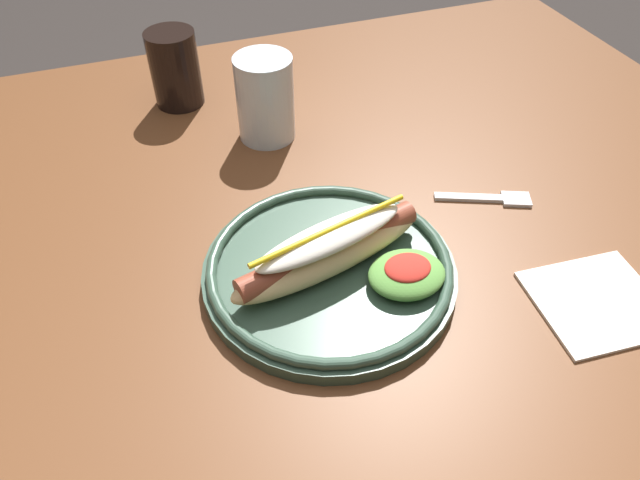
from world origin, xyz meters
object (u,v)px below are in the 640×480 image
at_px(soda_cup, 175,69).
at_px(water_cup, 265,98).
at_px(napkin, 597,302).
at_px(fork, 491,198).
at_px(hot_dog_plate, 334,265).

height_order(soda_cup, water_cup, water_cup).
xyz_separation_m(water_cup, napkin, (0.24, -0.42, -0.06)).
bearing_deg(water_cup, soda_cup, 127.26).
relative_size(fork, napkin, 0.91).
bearing_deg(water_cup, hot_dog_plate, -91.92).
bearing_deg(water_cup, napkin, -60.32).
height_order(water_cup, napkin, water_cup).
bearing_deg(fork, soda_cup, 154.61).
bearing_deg(hot_dog_plate, soda_cup, 102.13).
bearing_deg(soda_cup, water_cup, -52.74).
relative_size(hot_dog_plate, water_cup, 2.32).
bearing_deg(hot_dog_plate, napkin, -27.16).
distance_m(fork, water_cup, 0.33).
distance_m(hot_dog_plate, soda_cup, 0.44).
relative_size(fork, soda_cup, 1.05).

